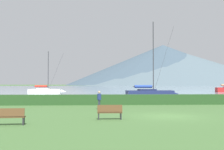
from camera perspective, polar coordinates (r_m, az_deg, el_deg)
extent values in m
plane|color=#477038|center=(20.54, 11.09, -8.17)|extent=(1000.00, 1000.00, 0.00)
cube|color=#8499A8|center=(156.88, -1.30, -2.56)|extent=(320.00, 246.00, 0.00)
cube|color=#284C23|center=(31.24, 6.10, -4.95)|extent=(80.00, 1.20, 1.10)
cube|color=white|center=(62.71, -13.31, -3.28)|extent=(7.31, 3.41, 1.11)
cone|color=white|center=(61.55, -9.76, -3.33)|extent=(1.33, 1.11, 0.94)
cube|color=silver|center=(62.83, -13.65, -2.90)|extent=(2.83, 2.05, 0.70)
cylinder|color=#333338|center=(62.55, -12.76, 0.72)|extent=(0.14, 0.14, 8.65)
cylinder|color=#333338|center=(63.00, -14.15, -2.21)|extent=(3.15, 0.58, 0.12)
cylinder|color=red|center=(63.00, -14.15, -2.21)|extent=(2.73, 0.83, 0.44)
cylinder|color=#333338|center=(62.05, -11.30, 0.53)|extent=(3.31, 0.52, 8.23)
cube|color=navy|center=(46.16, 7.60, -3.84)|extent=(7.67, 3.16, 1.18)
cone|color=navy|center=(47.47, 12.60, -3.76)|extent=(1.36, 1.10, 1.00)
cube|color=#1B2449|center=(46.03, 7.08, -3.32)|extent=(2.92, 2.01, 0.75)
cylinder|color=#333338|center=(46.49, 8.33, 3.50)|extent=(0.15, 0.15, 11.76)
cylinder|color=#333338|center=(45.86, 6.33, -2.32)|extent=(3.37, 0.40, 0.13)
cylinder|color=#2847A3|center=(45.86, 6.33, -2.32)|extent=(2.89, 0.70, 0.47)
cylinder|color=#333338|center=(46.98, 10.41, 3.10)|extent=(3.55, 0.32, 11.19)
cube|color=brown|center=(16.82, -19.81, -8.00)|extent=(1.60, 0.57, 0.06)
cube|color=brown|center=(16.61, -19.93, -7.12)|extent=(1.57, 0.25, 0.45)
cylinder|color=#333338|center=(16.87, -17.33, -8.77)|extent=(0.08, 0.08, 0.45)
cylinder|color=#333338|center=(16.55, -17.52, -8.91)|extent=(0.08, 0.08, 0.45)
cube|color=brown|center=(18.29, -0.46, -7.58)|extent=(1.59, 0.47, 0.06)
cube|color=brown|center=(18.08, -0.43, -6.77)|extent=(1.59, 0.15, 0.45)
cylinder|color=#333338|center=(18.53, 1.73, -8.20)|extent=(0.08, 0.08, 0.45)
cylinder|color=#333338|center=(18.45, -2.73, -8.23)|extent=(0.08, 0.08, 0.45)
cylinder|color=#333338|center=(18.20, 1.84, -8.32)|extent=(0.08, 0.08, 0.45)
cylinder|color=#333338|center=(18.12, -2.71, -8.35)|extent=(0.08, 0.08, 0.45)
cylinder|color=#2D3347|center=(25.15, -2.66, -6.03)|extent=(0.14, 0.14, 0.85)
cylinder|color=#2D3347|center=(25.33, -2.54, -6.00)|extent=(0.14, 0.14, 0.85)
cylinder|color=navy|center=(25.20, -2.60, -4.43)|extent=(0.36, 0.36, 0.55)
cylinder|color=navy|center=(24.96, -2.75, -4.39)|extent=(0.09, 0.09, 0.50)
cylinder|color=navy|center=(25.43, -2.45, -4.34)|extent=(0.09, 0.09, 0.50)
sphere|color=tan|center=(25.18, -2.60, -3.49)|extent=(0.22, 0.22, 0.22)
cone|color=#425666|center=(396.59, 10.25, 2.00)|extent=(268.32, 268.32, 55.62)
cone|color=slate|center=(390.87, 12.06, 1.56)|extent=(274.68, 274.68, 48.72)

